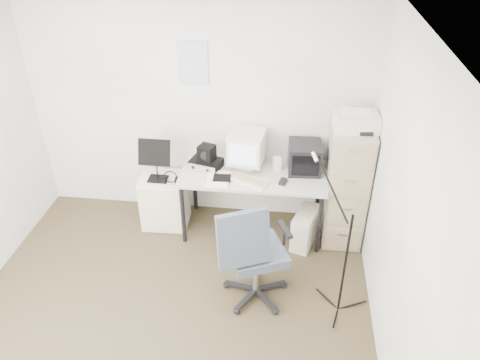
# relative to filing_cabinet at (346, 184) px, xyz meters

# --- Properties ---
(floor) EXTENTS (3.60, 3.60, 0.01)m
(floor) POSITION_rel_filing_cabinet_xyz_m (-1.58, -1.48, -0.66)
(floor) COLOR #393524
(floor) RESTS_ON ground
(ceiling) EXTENTS (3.60, 3.60, 0.01)m
(ceiling) POSITION_rel_filing_cabinet_xyz_m (-1.58, -1.48, 1.85)
(ceiling) COLOR white
(ceiling) RESTS_ON ground
(wall_back) EXTENTS (3.60, 0.02, 2.50)m
(wall_back) POSITION_rel_filing_cabinet_xyz_m (-1.58, 0.32, 0.60)
(wall_back) COLOR white
(wall_back) RESTS_ON ground
(wall_right) EXTENTS (0.02, 3.60, 2.50)m
(wall_right) POSITION_rel_filing_cabinet_xyz_m (0.22, -1.48, 0.60)
(wall_right) COLOR white
(wall_right) RESTS_ON ground
(wall_calendar) EXTENTS (0.30, 0.02, 0.44)m
(wall_calendar) POSITION_rel_filing_cabinet_xyz_m (-1.60, 0.31, 1.10)
(wall_calendar) COLOR white
(wall_calendar) RESTS_ON wall_back
(filing_cabinet) EXTENTS (0.40, 0.60, 1.30)m
(filing_cabinet) POSITION_rel_filing_cabinet_xyz_m (0.00, 0.00, 0.00)
(filing_cabinet) COLOR gray
(filing_cabinet) RESTS_ON floor
(printer) EXTENTS (0.43, 0.32, 0.16)m
(printer) POSITION_rel_filing_cabinet_xyz_m (0.00, -0.06, 0.73)
(printer) COLOR silver
(printer) RESTS_ON filing_cabinet
(desk) EXTENTS (1.50, 0.70, 0.73)m
(desk) POSITION_rel_filing_cabinet_xyz_m (-0.95, -0.03, -0.29)
(desk) COLOR silver
(desk) RESTS_ON floor
(crt_monitor) EXTENTS (0.39, 0.41, 0.39)m
(crt_monitor) POSITION_rel_filing_cabinet_xyz_m (-1.03, 0.10, 0.27)
(crt_monitor) COLOR silver
(crt_monitor) RESTS_ON desk
(crt_tv) EXTENTS (0.35, 0.37, 0.30)m
(crt_tv) POSITION_rel_filing_cabinet_xyz_m (-0.44, 0.09, 0.23)
(crt_tv) COLOR black
(crt_tv) RESTS_ON desk
(desk_speaker) EXTENTS (0.10, 0.10, 0.14)m
(desk_speaker) POSITION_rel_filing_cabinet_xyz_m (-0.72, 0.06, 0.15)
(desk_speaker) COLOR beige
(desk_speaker) RESTS_ON desk
(keyboard) EXTENTS (0.46, 0.32, 0.02)m
(keyboard) POSITION_rel_filing_cabinet_xyz_m (-1.00, -0.20, 0.09)
(keyboard) COLOR silver
(keyboard) RESTS_ON desk
(mouse) EXTENTS (0.09, 0.12, 0.03)m
(mouse) POSITION_rel_filing_cabinet_xyz_m (-0.64, -0.19, 0.10)
(mouse) COLOR black
(mouse) RESTS_ON desk
(radio_receiver) EXTENTS (0.36, 0.30, 0.09)m
(radio_receiver) POSITION_rel_filing_cabinet_xyz_m (-1.45, 0.02, 0.13)
(radio_receiver) COLOR black
(radio_receiver) RESTS_ON desk
(radio_speaker) EXTENTS (0.19, 0.19, 0.16)m
(radio_speaker) POSITION_rel_filing_cabinet_xyz_m (-1.45, 0.04, 0.25)
(radio_speaker) COLOR black
(radio_speaker) RESTS_ON radio_receiver
(papers) EXTENTS (0.23, 0.31, 0.02)m
(papers) POSITION_rel_filing_cabinet_xyz_m (-1.29, -0.21, 0.09)
(papers) COLOR white
(papers) RESTS_ON desk
(pc_tower) EXTENTS (0.32, 0.46, 0.39)m
(pc_tower) POSITION_rel_filing_cabinet_xyz_m (-0.38, -0.20, -0.45)
(pc_tower) COLOR silver
(pc_tower) RESTS_ON floor
(office_chair) EXTENTS (0.82, 0.82, 1.07)m
(office_chair) POSITION_rel_filing_cabinet_xyz_m (-0.83, -1.01, -0.11)
(office_chair) COLOR #4F5764
(office_chair) RESTS_ON floor
(side_cart) EXTENTS (0.50, 0.41, 0.60)m
(side_cart) POSITION_rel_filing_cabinet_xyz_m (-1.92, -0.03, -0.35)
(side_cart) COLOR silver
(side_cart) RESTS_ON floor
(music_stand) EXTENTS (0.37, 0.26, 0.49)m
(music_stand) POSITION_rel_filing_cabinet_xyz_m (-1.96, -0.08, 0.19)
(music_stand) COLOR black
(music_stand) RESTS_ON side_cart
(headphones) EXTENTS (0.21, 0.21, 0.03)m
(headphones) POSITION_rel_filing_cabinet_xyz_m (-1.80, -0.13, -0.00)
(headphones) COLOR black
(headphones) RESTS_ON side_cart
(mic_stand) EXTENTS (0.03, 0.03, 1.38)m
(mic_stand) POSITION_rel_filing_cabinet_xyz_m (-0.07, -1.09, 0.04)
(mic_stand) COLOR black
(mic_stand) RESTS_ON floor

